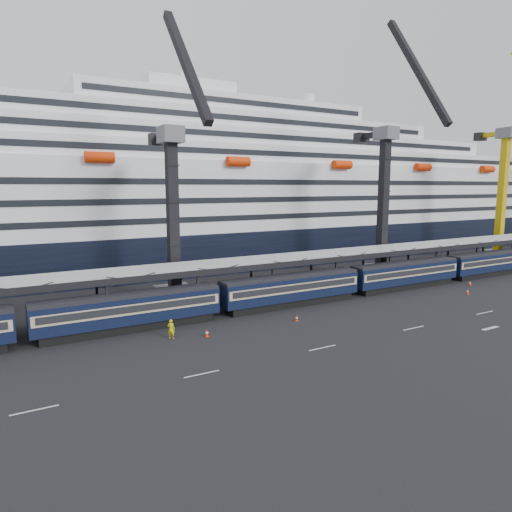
# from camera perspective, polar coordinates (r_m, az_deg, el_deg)

# --- Properties ---
(ground) EXTENTS (260.00, 260.00, 0.00)m
(ground) POSITION_cam_1_polar(r_m,az_deg,el_deg) (55.20, 17.34, -7.20)
(ground) COLOR black
(ground) RESTS_ON ground
(lane_markings) EXTENTS (111.00, 4.27, 0.02)m
(lane_markings) POSITION_cam_1_polar(r_m,az_deg,el_deg) (58.34, 26.67, -6.88)
(lane_markings) COLOR beige
(lane_markings) RESTS_ON ground
(train) EXTENTS (133.05, 3.00, 4.05)m
(train) POSITION_cam_1_polar(r_m,az_deg,el_deg) (58.85, 7.18, -3.68)
(train) COLOR black
(train) RESTS_ON ground
(canopy) EXTENTS (130.00, 6.25, 5.53)m
(canopy) POSITION_cam_1_polar(r_m,az_deg,el_deg) (64.21, 8.43, 0.10)
(canopy) COLOR #94969B
(canopy) RESTS_ON ground
(cruise_ship) EXTENTS (214.09, 28.84, 34.00)m
(cruise_ship) POSITION_cam_1_polar(r_m,az_deg,el_deg) (90.41, -4.69, 7.13)
(cruise_ship) COLOR black
(cruise_ship) RESTS_ON ground
(crane_dark_near) EXTENTS (4.50, 17.75, 35.08)m
(crane_dark_near) POSITION_cam_1_polar(r_m,az_deg,el_deg) (57.90, -10.25, 5.77)
(crane_dark_near) COLOR #52555A
(crane_dark_near) RESTS_ON ground
(crane_dark_mid) EXTENTS (4.50, 18.24, 39.64)m
(crane_dark_mid) POSITION_cam_1_polar(r_m,az_deg,el_deg) (76.21, 15.88, 7.32)
(crane_dark_mid) COLOR #52555A
(crane_dark_mid) RESTS_ON ground
(crane_yellow_near) EXTENTS (4.50, 20.12, 40.16)m
(crane_yellow_near) POSITION_cam_1_polar(r_m,az_deg,el_deg) (102.80, 28.68, 7.35)
(crane_yellow_near) COLOR #52555A
(crane_yellow_near) RESTS_ON ground
(worker) EXTENTS (0.84, 0.80, 1.94)m
(worker) POSITION_cam_1_polar(r_m,az_deg,el_deg) (45.75, -10.57, -8.96)
(worker) COLOR #D7D00B
(worker) RESTS_ON ground
(traffic_cone_c) EXTENTS (0.39, 0.39, 0.78)m
(traffic_cone_c) POSITION_cam_1_polar(r_m,az_deg,el_deg) (46.01, -6.16, -9.53)
(traffic_cone_c) COLOR red
(traffic_cone_c) RESTS_ON ground
(traffic_cone_d) EXTENTS (0.34, 0.34, 0.68)m
(traffic_cone_d) POSITION_cam_1_polar(r_m,az_deg,el_deg) (51.07, 5.11, -7.72)
(traffic_cone_d) COLOR red
(traffic_cone_d) RESTS_ON ground
(traffic_cone_e) EXTENTS (0.37, 0.37, 0.74)m
(traffic_cone_e) POSITION_cam_1_polar(r_m,az_deg,el_deg) (75.97, 25.19, -3.06)
(traffic_cone_e) COLOR red
(traffic_cone_e) RESTS_ON ground
(traffic_cone_f) EXTENTS (0.36, 0.36, 0.71)m
(traffic_cone_f) POSITION_cam_1_polar(r_m,az_deg,el_deg) (69.73, 24.94, -4.04)
(traffic_cone_f) COLOR red
(traffic_cone_f) RESTS_ON ground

